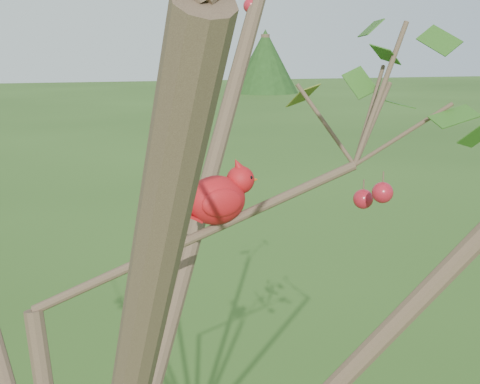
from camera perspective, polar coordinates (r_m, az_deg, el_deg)
The scene contains 3 objects.
crabapple_tree at distance 1.11m, azimuth -14.20°, elevation -3.68°, with size 2.35×2.05×2.95m.
cardinal at distance 1.23m, azimuth -1.80°, elevation -0.44°, with size 0.19×0.11×0.13m.
distant_trees at distance 23.81m, azimuth -15.34°, elevation 9.69°, with size 39.47×16.24×2.93m.
Camera 1 is at (0.03, -1.10, 2.43)m, focal length 50.00 mm.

